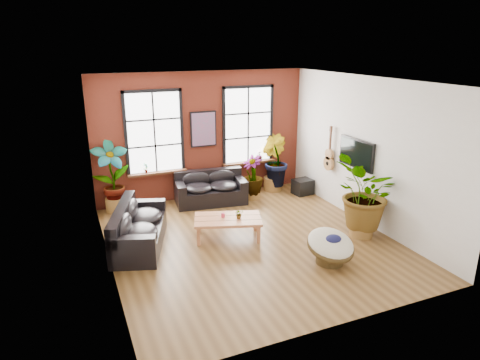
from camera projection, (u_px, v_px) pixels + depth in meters
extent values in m
cube|color=brown|center=(250.00, 241.00, 9.54)|extent=(6.00, 6.50, 0.02)
cube|color=white|center=(252.00, 80.00, 8.46)|extent=(6.00, 6.50, 0.02)
cube|color=#561D14|center=(203.00, 136.00, 11.86)|extent=(6.00, 0.02, 3.50)
cube|color=silver|center=(344.00, 223.00, 6.14)|extent=(6.00, 0.02, 3.50)
cube|color=silver|center=(103.00, 183.00, 7.88)|extent=(0.02, 6.50, 3.50)
cube|color=silver|center=(367.00, 152.00, 10.11)|extent=(0.02, 6.50, 3.50)
cube|color=white|center=(154.00, 133.00, 11.24)|extent=(1.40, 0.02, 2.10)
cube|color=#412011|center=(157.00, 173.00, 11.51)|extent=(1.60, 0.22, 0.06)
cube|color=white|center=(248.00, 125.00, 12.24)|extent=(1.40, 0.02, 2.10)
cube|color=#412011|center=(249.00, 162.00, 12.51)|extent=(1.60, 0.22, 0.06)
cube|color=black|center=(211.00, 196.00, 11.72)|extent=(1.99, 1.15, 0.43)
cube|color=black|center=(208.00, 177.00, 11.91)|extent=(1.90, 0.46, 0.44)
cube|color=black|center=(180.00, 187.00, 11.41)|extent=(0.34, 0.94, 0.22)
cube|color=black|center=(240.00, 182.00, 11.84)|extent=(0.34, 0.94, 0.22)
ellipsoid|color=black|center=(198.00, 188.00, 11.50)|extent=(0.88, 0.87, 0.24)
ellipsoid|color=black|center=(196.00, 179.00, 11.70)|extent=(0.82, 0.34, 0.42)
ellipsoid|color=black|center=(224.00, 185.00, 11.68)|extent=(0.88, 0.87, 0.24)
ellipsoid|color=black|center=(222.00, 177.00, 11.88)|extent=(0.82, 0.34, 0.42)
cube|color=black|center=(140.00, 236.00, 9.28)|extent=(1.60, 2.42, 0.44)
cube|color=black|center=(122.00, 217.00, 9.12)|extent=(0.93, 2.19, 0.45)
cube|color=black|center=(131.00, 243.00, 8.23)|extent=(0.96, 0.51, 0.23)
cube|color=black|center=(145.00, 205.00, 10.13)|extent=(0.96, 0.51, 0.23)
ellipsoid|color=black|center=(139.00, 233.00, 8.78)|extent=(1.06, 1.18, 0.25)
ellipsoid|color=black|center=(125.00, 226.00, 8.71)|extent=(0.55, 1.01, 0.43)
ellipsoid|color=black|center=(144.00, 216.00, 9.62)|extent=(1.06, 1.18, 0.25)
ellipsoid|color=black|center=(132.00, 210.00, 9.55)|extent=(0.55, 1.01, 0.43)
cube|color=#B86D42|center=(228.00, 219.00, 9.57)|extent=(1.67, 1.27, 0.06)
cube|color=#412011|center=(228.00, 220.00, 9.43)|extent=(1.41, 0.47, 0.00)
cube|color=#412011|center=(228.00, 216.00, 9.69)|extent=(1.41, 0.47, 0.00)
cube|color=#B86D42|center=(199.00, 237.00, 9.27)|extent=(0.09, 0.09, 0.41)
cube|color=#B86D42|center=(259.00, 234.00, 9.37)|extent=(0.09, 0.09, 0.41)
cube|color=#B86D42|center=(199.00, 224.00, 9.92)|extent=(0.09, 0.09, 0.41)
cube|color=#B86D42|center=(255.00, 222.00, 10.01)|extent=(0.09, 0.09, 0.41)
cylinder|color=#DB3656|center=(223.00, 215.00, 9.59)|extent=(0.11, 0.11, 0.10)
cylinder|color=#4A371A|center=(330.00, 258.00, 8.57)|extent=(0.60, 0.60, 0.22)
torus|color=#4A371A|center=(331.00, 246.00, 8.49)|extent=(1.04, 1.04, 0.44)
ellipsoid|color=silver|center=(331.00, 243.00, 8.47)|extent=(1.01, 1.06, 0.59)
ellipsoid|color=#141640|center=(333.00, 239.00, 8.40)|extent=(0.39, 0.33, 0.17)
cube|color=black|center=(203.00, 129.00, 11.73)|extent=(0.74, 0.04, 0.98)
cube|color=#0C7F8C|center=(204.00, 129.00, 11.71)|extent=(0.66, 0.02, 0.90)
cube|color=black|center=(356.00, 153.00, 10.38)|extent=(0.06, 1.25, 0.72)
cube|color=black|center=(355.00, 153.00, 10.37)|extent=(0.01, 1.15, 0.62)
cylinder|color=#B27F4C|center=(329.00, 163.00, 11.45)|extent=(0.09, 0.38, 0.38)
cylinder|color=#B27F4C|center=(329.00, 154.00, 11.37)|extent=(0.09, 0.30, 0.30)
cylinder|color=black|center=(329.00, 163.00, 11.44)|extent=(0.09, 0.11, 0.11)
cube|color=#412011|center=(330.00, 141.00, 11.25)|extent=(0.04, 0.05, 0.55)
cube|color=#412011|center=(331.00, 129.00, 11.16)|extent=(0.06, 0.06, 0.14)
cube|color=black|center=(303.00, 187.00, 12.42)|extent=(0.58, 0.50, 0.44)
cylinder|color=olive|center=(116.00, 204.00, 11.18)|extent=(0.66, 0.66, 0.37)
cylinder|color=olive|center=(273.00, 183.00, 12.77)|extent=(0.72, 0.72, 0.40)
cylinder|color=olive|center=(361.00, 228.00, 9.75)|extent=(0.59, 0.59, 0.39)
cylinder|color=olive|center=(252.00, 192.00, 12.11)|extent=(0.63, 0.63, 0.36)
imported|color=#274211|center=(111.00, 174.00, 10.88)|extent=(0.99, 0.71, 1.77)
imported|color=#274211|center=(274.00, 160.00, 12.56)|extent=(0.92, 1.02, 1.52)
imported|color=#274211|center=(366.00, 194.00, 9.50)|extent=(2.00, 1.98, 1.68)
imported|color=#274211|center=(252.00, 175.00, 11.92)|extent=(0.77, 0.77, 1.11)
imported|color=#274211|center=(239.00, 214.00, 9.51)|extent=(0.21, 0.18, 0.22)
imported|color=#274211|center=(146.00, 168.00, 11.35)|extent=(0.17, 0.17, 0.27)
imported|color=#274211|center=(260.00, 156.00, 12.59)|extent=(0.19, 0.19, 0.27)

